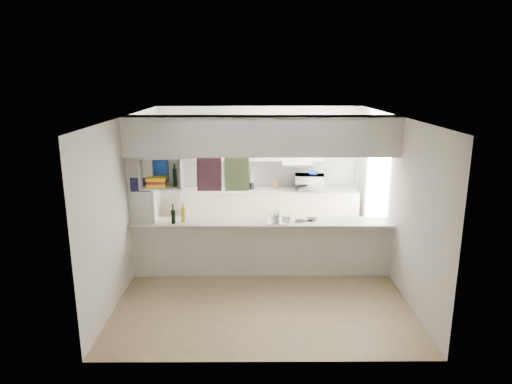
{
  "coord_description": "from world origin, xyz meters",
  "views": [
    {
      "loc": [
        -0.13,
        -7.0,
        3.18
      ],
      "look_at": [
        -0.09,
        0.5,
        1.28
      ],
      "focal_mm": 32.0,
      "sensor_mm": 36.0,
      "label": 1
    }
  ],
  "objects_px": {
    "bowl": "(312,174)",
    "wine_bottles": "(179,215)",
    "dish_rack": "(277,217)",
    "microwave": "(310,183)"
  },
  "relations": [
    {
      "from": "dish_rack",
      "to": "microwave",
      "type": "bearing_deg",
      "value": 70.38
    },
    {
      "from": "dish_rack",
      "to": "wine_bottles",
      "type": "xyz_separation_m",
      "value": [
        -1.57,
        -0.0,
        0.04
      ]
    },
    {
      "from": "microwave",
      "to": "bowl",
      "type": "height_order",
      "value": "bowl"
    },
    {
      "from": "wine_bottles",
      "to": "bowl",
      "type": "bearing_deg",
      "value": 41.31
    },
    {
      "from": "bowl",
      "to": "dish_rack",
      "type": "distance_m",
      "value": 2.27
    },
    {
      "from": "microwave",
      "to": "dish_rack",
      "type": "bearing_deg",
      "value": 74.47
    },
    {
      "from": "microwave",
      "to": "bowl",
      "type": "relative_size",
      "value": 2.61
    },
    {
      "from": "dish_rack",
      "to": "wine_bottles",
      "type": "bearing_deg",
      "value": -179.47
    },
    {
      "from": "bowl",
      "to": "wine_bottles",
      "type": "height_order",
      "value": "bowl"
    },
    {
      "from": "bowl",
      "to": "wine_bottles",
      "type": "relative_size",
      "value": 0.68
    }
  ]
}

